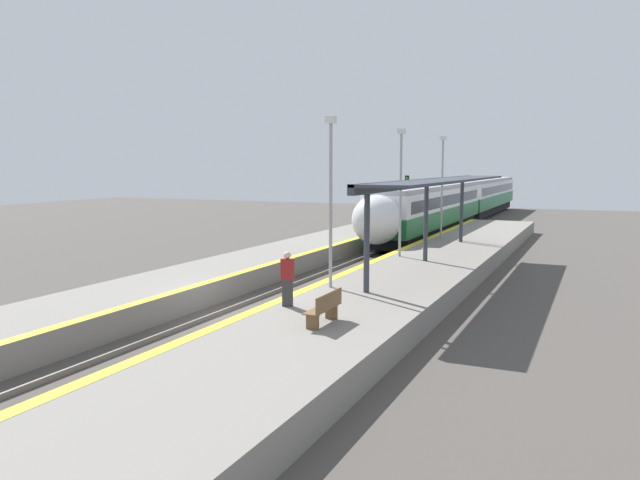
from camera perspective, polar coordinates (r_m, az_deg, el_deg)
ground_plane at (r=21.92m, az=-7.26°, el=-6.87°), size 120.00×120.00×0.00m
rail_left at (r=22.28m, az=-8.85°, el=-6.47°), size 0.08×90.00×0.15m
rail_right at (r=21.54m, az=-5.62°, el=-6.88°), size 0.08×90.00×0.15m
train at (r=55.29m, az=12.70°, el=3.56°), size 2.81×46.68×3.75m
platform_right at (r=20.00m, az=2.93°, el=-6.87°), size 4.78×64.00×0.88m
platform_left at (r=23.89m, az=-14.73°, el=-4.82°), size 3.76×64.00×0.88m
platform_bench at (r=17.01m, az=0.47°, el=-6.17°), size 0.44×1.67×0.89m
person_waiting at (r=19.11m, az=-3.00°, el=-3.49°), size 0.36×0.22×1.70m
railway_signal at (r=47.43m, az=7.94°, el=3.80°), size 0.28×0.28×4.40m
lamppost_near at (r=21.81m, az=0.98°, el=4.44°), size 0.36×0.20×5.98m
lamppost_mid at (r=29.54m, az=7.38°, el=5.02°), size 0.36×0.20×5.98m
lamppost_far at (r=37.48m, az=11.10°, el=5.33°), size 0.36×0.20×5.98m
station_canopy at (r=28.15m, az=10.88°, el=5.06°), size 2.02×18.39×3.72m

